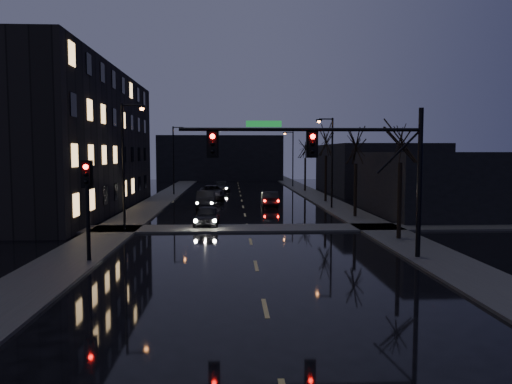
{
  "coord_description": "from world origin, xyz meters",
  "views": [
    {
      "loc": [
        -1.07,
        -13.53,
        4.95
      ],
      "look_at": [
        0.03,
        8.68,
        3.2
      ],
      "focal_mm": 35.0,
      "sensor_mm": 36.0,
      "label": 1
    }
  ],
  "objects": [
    {
      "name": "ground",
      "position": [
        0.0,
        0.0,
        0.0
      ],
      "size": [
        160.0,
        160.0,
        0.0
      ],
      "primitive_type": "plane",
      "color": "black",
      "rests_on": "ground"
    },
    {
      "name": "lead_car",
      "position": [
        2.47,
        32.46,
        0.69
      ],
      "size": [
        1.53,
        4.21,
        1.38
      ],
      "primitive_type": "imported",
      "rotation": [
        0.0,
        0.0,
        3.13
      ],
      "color": "black",
      "rests_on": "ground"
    },
    {
      "name": "oncoming_car_a",
      "position": [
        -2.75,
        20.1,
        0.69
      ],
      "size": [
        1.7,
        4.1,
        1.39
      ],
      "primitive_type": "imported",
      "rotation": [
        0.0,
        0.0,
        -0.01
      ],
      "color": "black",
      "rests_on": "ground"
    },
    {
      "name": "streetlight_r_mid",
      "position": [
        7.58,
        30.0,
        4.77
      ],
      "size": [
        1.53,
        0.28,
        8.0
      ],
      "color": "black",
      "rests_on": "ground"
    },
    {
      "name": "sidewalk_right",
      "position": [
        8.5,
        35.0,
        0.06
      ],
      "size": [
        3.0,
        140.0,
        0.12
      ],
      "primitive_type": "cube",
      "color": "#2D2D2B",
      "rests_on": "ground"
    },
    {
      "name": "tree_mid_b",
      "position": [
        8.4,
        36.0,
        6.61
      ],
      "size": [
        3.74,
        3.74,
        8.59
      ],
      "color": "black",
      "rests_on": "ground"
    },
    {
      "name": "sidewalk_left",
      "position": [
        -8.5,
        35.0,
        0.06
      ],
      "size": [
        3.0,
        140.0,
        0.12
      ],
      "primitive_type": "cube",
      "color": "#2D2D2B",
      "rests_on": "ground"
    },
    {
      "name": "oncoming_car_c",
      "position": [
        -3.16,
        39.5,
        0.76
      ],
      "size": [
        2.88,
        5.62,
        1.52
      ],
      "primitive_type": "imported",
      "rotation": [
        0.0,
        0.0,
        0.07
      ],
      "color": "black",
      "rests_on": "ground"
    },
    {
      "name": "commercial_right_far",
      "position": [
        17.0,
        48.0,
        3.0
      ],
      "size": [
        12.0,
        18.0,
        6.0
      ],
      "primitive_type": "cube",
      "color": "black",
      "rests_on": "ground"
    },
    {
      "name": "streetlight_r_far",
      "position": [
        7.58,
        58.0,
        4.77
      ],
      "size": [
        1.53,
        0.28,
        8.0
      ],
      "color": "black",
      "rests_on": "ground"
    },
    {
      "name": "sidewalk_cross",
      "position": [
        0.0,
        18.5,
        0.06
      ],
      "size": [
        40.0,
        3.0,
        0.12
      ],
      "primitive_type": "cube",
      "color": "#2D2D2B",
      "rests_on": "ground"
    },
    {
      "name": "far_block",
      "position": [
        -3.0,
        78.0,
        4.0
      ],
      "size": [
        22.0,
        10.0,
        8.0
      ],
      "primitive_type": "cube",
      "color": "black",
      "rests_on": "ground"
    },
    {
      "name": "signal_mast",
      "position": [
        3.85,
        9.0,
        4.87
      ],
      "size": [
        11.11,
        0.41,
        7.0
      ],
      "color": "black",
      "rests_on": "ground"
    },
    {
      "name": "oncoming_car_b",
      "position": [
        -3.37,
        31.28,
        0.76
      ],
      "size": [
        1.69,
        4.67,
        1.53
      ],
      "primitive_type": "imported",
      "rotation": [
        0.0,
        0.0,
        0.02
      ],
      "color": "black",
      "rests_on": "ground"
    },
    {
      "name": "tree_mid_a",
      "position": [
        8.4,
        24.0,
        5.83
      ],
      "size": [
        3.3,
        3.3,
        7.58
      ],
      "color": "black",
      "rests_on": "ground"
    },
    {
      "name": "tree_far",
      "position": [
        8.4,
        50.0,
        6.06
      ],
      "size": [
        3.43,
        3.43,
        7.88
      ],
      "color": "black",
      "rests_on": "ground"
    },
    {
      "name": "signal_pole_left",
      "position": [
        -7.5,
        8.99,
        3.01
      ],
      "size": [
        0.35,
        0.41,
        4.53
      ],
      "color": "black",
      "rests_on": "ground"
    },
    {
      "name": "tree_near",
      "position": [
        8.4,
        14.0,
        6.22
      ],
      "size": [
        3.52,
        3.52,
        8.08
      ],
      "color": "black",
      "rests_on": "ground"
    },
    {
      "name": "commercial_right_near",
      "position": [
        15.5,
        26.0,
        2.5
      ],
      "size": [
        10.0,
        14.0,
        5.0
      ],
      "primitive_type": "cube",
      "color": "black",
      "rests_on": "ground"
    },
    {
      "name": "apartment_block",
      "position": [
        -16.5,
        30.0,
        6.0
      ],
      "size": [
        12.0,
        30.0,
        12.0
      ],
      "primitive_type": "cube",
      "color": "black",
      "rests_on": "ground"
    },
    {
      "name": "oncoming_car_d",
      "position": [
        -2.28,
        49.32,
        0.68
      ],
      "size": [
        2.19,
        4.76,
        1.35
      ],
      "primitive_type": "imported",
      "rotation": [
        0.0,
        0.0,
        0.06
      ],
      "color": "black",
      "rests_on": "ground"
    },
    {
      "name": "streetlight_l_near",
      "position": [
        -7.58,
        18.0,
        4.77
      ],
      "size": [
        1.53,
        0.28,
        8.0
      ],
      "color": "black",
      "rests_on": "ground"
    },
    {
      "name": "streetlight_l_far",
      "position": [
        -7.58,
        45.0,
        4.77
      ],
      "size": [
        1.53,
        0.28,
        8.0
      ],
      "color": "black",
      "rests_on": "ground"
    }
  ]
}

